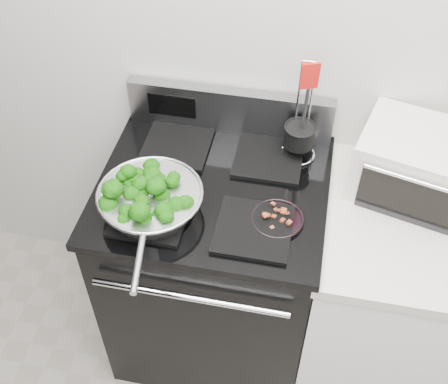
% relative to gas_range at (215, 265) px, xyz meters
% --- Properties ---
extents(back_wall, '(4.00, 0.02, 2.70)m').
position_rel_gas_range_xyz_m(back_wall, '(0.30, 0.34, 0.86)').
color(back_wall, beige).
rests_on(back_wall, ground).
extents(gas_range, '(0.79, 0.69, 1.13)m').
position_rel_gas_range_xyz_m(gas_range, '(0.00, 0.00, 0.00)').
color(gas_range, black).
rests_on(gas_range, floor).
extents(counter, '(0.62, 0.68, 0.92)m').
position_rel_gas_range_xyz_m(counter, '(0.68, -0.00, -0.03)').
color(counter, white).
rests_on(counter, floor).
extents(skillet, '(0.35, 0.54, 0.07)m').
position_rel_gas_range_xyz_m(skillet, '(-0.17, -0.16, 0.52)').
color(skillet, silver).
rests_on(skillet, gas_range).
extents(broccoli_pile, '(0.27, 0.27, 0.09)m').
position_rel_gas_range_xyz_m(broccoli_pile, '(-0.17, -0.15, 0.54)').
color(broccoli_pile, black).
rests_on(broccoli_pile, skillet).
extents(bacon_plate, '(0.17, 0.17, 0.04)m').
position_rel_gas_range_xyz_m(bacon_plate, '(0.24, -0.12, 0.48)').
color(bacon_plate, black).
rests_on(bacon_plate, gas_range).
extents(utensil_holder, '(0.13, 0.13, 0.40)m').
position_rel_gas_range_xyz_m(utensil_holder, '(0.27, 0.21, 0.53)').
color(utensil_holder, silver).
rests_on(utensil_holder, gas_range).
extents(toaster_oven, '(0.47, 0.40, 0.23)m').
position_rel_gas_range_xyz_m(toaster_oven, '(0.68, 0.14, 0.55)').
color(toaster_oven, silver).
rests_on(toaster_oven, counter).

